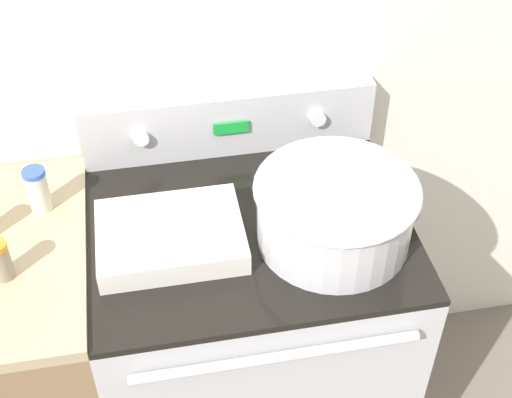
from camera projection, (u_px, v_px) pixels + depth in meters
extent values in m
cube|color=silver|center=(222.00, 20.00, 1.70)|extent=(8.00, 0.05, 2.50)
cube|color=#BCBCC1|center=(250.00, 343.00, 1.98)|extent=(0.76, 0.62, 0.89)
cube|color=black|center=(249.00, 226.00, 1.68)|extent=(0.76, 0.62, 0.02)
cylinder|color=silver|center=(277.00, 357.00, 1.49)|extent=(0.62, 0.02, 0.02)
cube|color=#BCBCC1|center=(229.00, 123.00, 1.83)|extent=(0.76, 0.05, 0.17)
cylinder|color=white|center=(141.00, 138.00, 1.77)|extent=(0.04, 0.02, 0.04)
cylinder|color=white|center=(318.00, 119.00, 1.83)|extent=(0.04, 0.02, 0.04)
cube|color=green|center=(231.00, 128.00, 1.80)|extent=(0.09, 0.01, 0.03)
cube|color=#896B4C|center=(17.00, 378.00, 1.90)|extent=(0.51, 0.62, 0.89)
cylinder|color=silver|center=(335.00, 213.00, 1.59)|extent=(0.35, 0.35, 0.16)
torus|color=silver|center=(337.00, 188.00, 1.54)|extent=(0.37, 0.37, 0.01)
cylinder|color=beige|center=(337.00, 192.00, 1.55)|extent=(0.32, 0.32, 0.02)
cube|color=silver|center=(170.00, 236.00, 1.61)|extent=(0.33, 0.25, 0.06)
cube|color=#B2894C|center=(170.00, 232.00, 1.60)|extent=(0.29, 0.22, 0.03)
cylinder|color=#B7B7B7|center=(384.00, 179.00, 1.79)|extent=(0.01, 0.29, 0.01)
sphere|color=#B7B7B7|center=(406.00, 207.00, 1.66)|extent=(0.08, 0.08, 0.08)
cylinder|color=beige|center=(38.00, 192.00, 1.67)|extent=(0.05, 0.05, 0.10)
cylinder|color=#3856B7|center=(33.00, 173.00, 1.63)|extent=(0.05, 0.05, 0.01)
cylinder|color=gray|center=(1.00, 262.00, 1.51)|extent=(0.04, 0.04, 0.08)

